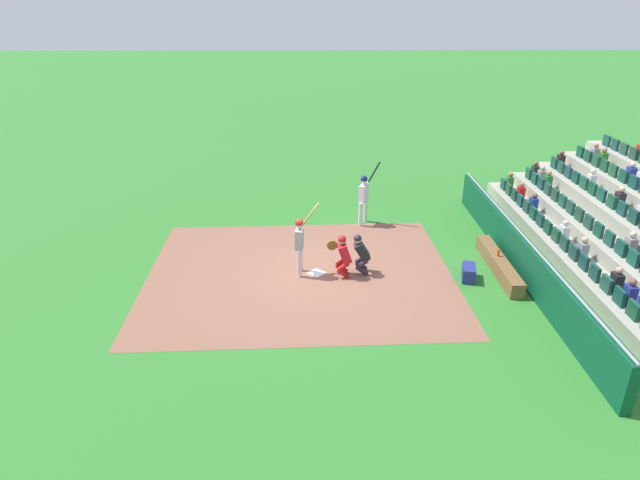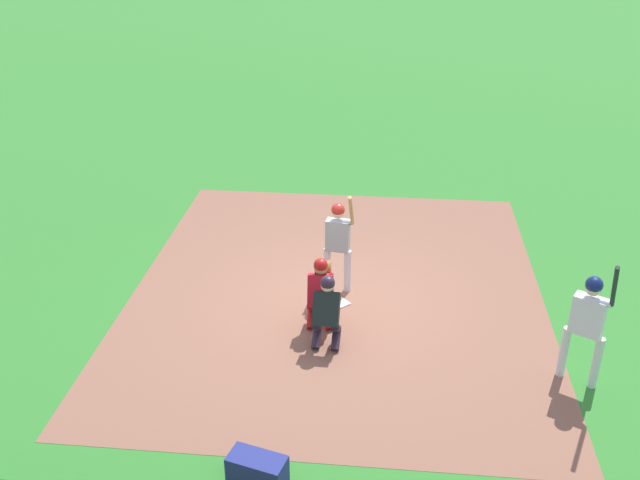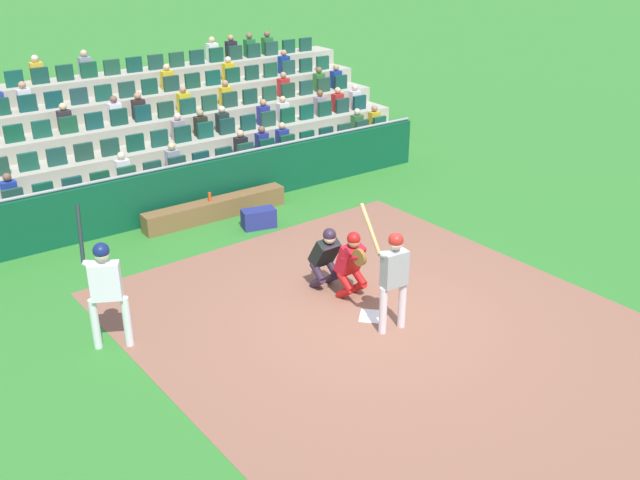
{
  "view_description": "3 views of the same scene",
  "coord_description": "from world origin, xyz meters",
  "views": [
    {
      "loc": [
        -14.25,
        0.03,
        7.44
      ],
      "look_at": [
        0.36,
        -0.11,
        0.93
      ],
      "focal_mm": 30.13,
      "sensor_mm": 36.0,
      "label": 1
    },
    {
      "loc": [
        1.33,
        -10.93,
        6.79
      ],
      "look_at": [
        -0.24,
        -0.14,
        1.33
      ],
      "focal_mm": 39.96,
      "sensor_mm": 36.0,
      "label": 2
    },
    {
      "loc": [
        6.88,
        8.08,
        6.3
      ],
      "look_at": [
        0.39,
        -1.0,
        1.19
      ],
      "focal_mm": 40.12,
      "sensor_mm": 36.0,
      "label": 3
    }
  ],
  "objects": [
    {
      "name": "water_bottle_on_bench",
      "position": [
        0.23,
        -5.46,
        0.54
      ],
      "size": [
        0.07,
        0.07,
        0.2
      ],
      "primitive_type": "cylinder",
      "color": "#DF4518",
      "rests_on": "dugout_bench"
    },
    {
      "name": "on_deck_batter",
      "position": [
        3.94,
        -1.71,
        1.14
      ],
      "size": [
        0.61,
        0.79,
        2.29
      ],
      "color": "silver",
      "rests_on": "ground_plane"
    },
    {
      "name": "dugout_bench",
      "position": [
        0.1,
        -5.47,
        0.22
      ],
      "size": [
        3.43,
        0.4,
        0.44
      ],
      "primitive_type": "cube",
      "color": "brown",
      "rests_on": "ground_plane"
    },
    {
      "name": "infield_dirt_patch",
      "position": [
        0.0,
        0.5,
        0.0
      ],
      "size": [
        7.91,
        9.31,
        0.01
      ],
      "primitive_type": "cube",
      "rotation": [
        0.0,
        0.0,
        0.04
      ],
      "color": "brown",
      "rests_on": "ground_plane"
    },
    {
      "name": "dugout_wall",
      "position": [
        0.0,
        -6.02,
        0.6
      ],
      "size": [
        12.24,
        0.24,
        1.25
      ],
      "color": "#0C492D",
      "rests_on": "ground_plane"
    },
    {
      "name": "home_plate_marker",
      "position": [
        0.0,
        0.0,
        0.02
      ],
      "size": [
        0.62,
        0.62,
        0.02
      ],
      "primitive_type": "cube",
      "rotation": [
        0.0,
        0.0,
        0.79
      ],
      "color": "white",
      "rests_on": "infield_dirt_patch"
    },
    {
      "name": "ground_plane",
      "position": [
        0.0,
        0.0,
        0.0
      ],
      "size": [
        160.0,
        160.0,
        0.0
      ],
      "primitive_type": "plane",
      "color": "#2F792B"
    },
    {
      "name": "home_plate_umpire",
      "position": [
        0.04,
        -1.31,
        0.68
      ],
      "size": [
        0.46,
        0.51,
        1.25
      ],
      "color": "#2C1E2F",
      "rests_on": "ground_plane"
    },
    {
      "name": "batter_at_plate",
      "position": [
        0.0,
        0.48,
        1.09
      ],
      "size": [
        0.57,
        0.72,
        2.15
      ],
      "color": "silver",
      "rests_on": "ground_plane"
    },
    {
      "name": "catcher_crouching",
      "position": [
        -0.13,
        -0.76,
        0.73
      ],
      "size": [
        0.49,
        0.74,
        1.31
      ],
      "color": "#AF1414",
      "rests_on": "ground_plane"
    },
    {
      "name": "equipment_duffel_bag",
      "position": [
        -0.41,
        -4.44,
        0.21
      ],
      "size": [
        0.79,
        0.51,
        0.42
      ],
      "primitive_type": "cube",
      "rotation": [
        0.0,
        0.0,
        -0.23
      ],
      "color": "navy",
      "rests_on": "ground_plane"
    }
  ]
}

